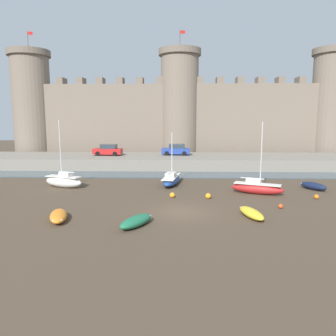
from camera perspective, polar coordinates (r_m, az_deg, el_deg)
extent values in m
plane|color=#4C3D2D|center=(24.74, 2.32, -7.67)|extent=(160.00, 160.00, 0.00)
cube|color=#3D4C56|center=(40.35, 2.08, -1.21)|extent=(80.00, 4.50, 0.10)
cube|color=gray|center=(47.40, 2.03, 1.19)|extent=(62.42, 10.00, 1.62)
cube|color=#7A6B5B|center=(56.08, 2.01, 7.95)|extent=(50.42, 2.80, 12.56)
cylinder|color=#7A6B5B|center=(61.38, -22.59, 9.52)|extent=(6.24, 6.24, 17.18)
cylinder|color=#706254|center=(62.29, -23.09, 17.89)|extent=(6.99, 6.99, 1.00)
cylinder|color=#4C4742|center=(62.67, -23.21, 19.69)|extent=(0.10, 0.10, 3.00)
cube|color=red|center=(62.74, -22.88, 20.82)|extent=(0.80, 0.04, 0.50)
cylinder|color=#7A6B5B|center=(56.10, 2.02, 10.31)|extent=(6.24, 6.24, 17.18)
cylinder|color=#706254|center=(57.09, 2.07, 19.47)|extent=(6.99, 6.99, 1.00)
cylinder|color=#4C4742|center=(57.50, 2.08, 21.42)|extent=(0.10, 0.10, 3.00)
cube|color=red|center=(57.78, 2.57, 22.58)|extent=(0.80, 0.04, 0.50)
cylinder|color=#7A6B5B|center=(61.62, 26.51, 9.27)|extent=(6.24, 6.24, 17.18)
cylinder|color=#706254|center=(62.53, 27.09, 17.61)|extent=(6.99, 6.99, 1.00)
cube|color=#746557|center=(59.71, -18.03, 14.15)|extent=(1.10, 2.52, 1.10)
cube|color=#746557|center=(58.71, -14.89, 14.38)|extent=(1.10, 2.52, 1.10)
cube|color=#746557|center=(57.88, -11.64, 14.58)|extent=(1.10, 2.52, 1.10)
cube|color=#746557|center=(57.23, -8.30, 14.73)|extent=(1.10, 2.52, 1.10)
cube|color=#746557|center=(56.76, -4.89, 14.84)|extent=(1.10, 2.52, 1.10)
cube|color=#746557|center=(56.49, -1.43, 14.90)|extent=(1.10, 2.52, 1.10)
cube|color=#746557|center=(56.53, 5.52, 14.86)|extent=(1.10, 2.52, 1.10)
cube|color=#746557|center=(56.83, 8.97, 14.76)|extent=(1.10, 2.52, 1.10)
cube|color=#746557|center=(57.33, 12.37, 14.61)|extent=(1.10, 2.52, 1.10)
cube|color=#746557|center=(58.01, 15.69, 14.42)|extent=(1.10, 2.52, 1.10)
cube|color=#746557|center=(58.88, 18.92, 14.19)|extent=(1.10, 2.52, 1.10)
cube|color=#746557|center=(59.91, 22.04, 13.93)|extent=(1.10, 2.52, 1.10)
ellipsoid|color=red|center=(31.47, 15.27, -3.51)|extent=(4.87, 2.90, 0.98)
cube|color=silver|center=(31.38, 15.31, -2.70)|extent=(4.27, 2.52, 0.08)
cube|color=silver|center=(31.39, 14.68, -2.19)|extent=(1.53, 1.22, 0.44)
cylinder|color=silver|center=(30.93, 15.95, 2.51)|extent=(0.10, 0.10, 5.67)
cylinder|color=silver|center=(31.36, 14.48, -1.76)|extent=(2.02, 0.88, 0.08)
ellipsoid|color=orange|center=(23.90, -18.54, -7.92)|extent=(1.98, 3.29, 0.64)
ellipsoid|color=gold|center=(23.88, -18.55, -7.78)|extent=(1.58, 2.68, 0.35)
cube|color=beige|center=(24.09, -18.53, -7.53)|extent=(0.97, 0.47, 0.06)
cube|color=beige|center=(22.72, -18.71, -8.57)|extent=(0.67, 0.45, 0.08)
ellipsoid|color=silver|center=(34.85, -17.73, -2.31)|extent=(4.43, 2.62, 1.15)
cube|color=silver|center=(34.75, -17.77, -1.44)|extent=(3.89, 2.27, 0.08)
cube|color=silver|center=(34.51, -17.38, -1.06)|extent=(1.40, 1.16, 0.44)
cylinder|color=silver|center=(34.53, -18.26, 3.27)|extent=(0.10, 0.10, 5.66)
cylinder|color=silver|center=(34.41, -17.25, -0.69)|extent=(1.83, 0.73, 0.08)
ellipsoid|color=#1E6B47|center=(21.61, -5.59, -9.21)|extent=(2.46, 3.22, 0.67)
ellipsoid|color=#339266|center=(21.59, -5.59, -9.06)|extent=(1.98, 2.62, 0.37)
cube|color=beige|center=(21.40, -5.96, -9.11)|extent=(0.91, 0.63, 0.06)
cube|color=beige|center=(22.51, -3.75, -8.24)|extent=(0.66, 0.54, 0.08)
ellipsoid|color=#234793|center=(34.63, 0.60, -2.17)|extent=(2.34, 5.57, 0.91)
cube|color=silver|center=(34.55, 0.60, -1.50)|extent=(2.01, 4.90, 0.08)
cube|color=silver|center=(34.12, 0.48, -1.18)|extent=(1.19, 1.65, 0.44)
cylinder|color=silver|center=(34.48, 0.69, 2.42)|extent=(0.10, 0.10, 4.61)
cylinder|color=silver|center=(33.95, 0.44, -0.84)|extent=(0.48, 2.41, 0.08)
ellipsoid|color=#141E3D|center=(35.21, 23.98, -2.88)|extent=(2.31, 2.95, 0.74)
ellipsoid|color=navy|center=(35.20, 23.99, -2.78)|extent=(1.86, 2.40, 0.41)
cube|color=beige|center=(35.07, 24.27, -2.77)|extent=(0.81, 0.60, 0.06)
cube|color=beige|center=(35.86, 22.56, -2.47)|extent=(0.60, 0.51, 0.08)
ellipsoid|color=yellow|center=(24.13, 14.34, -7.63)|extent=(1.74, 3.29, 0.59)
ellipsoid|color=#F2F246|center=(24.12, 14.34, -7.49)|extent=(1.39, 2.69, 0.33)
cube|color=beige|center=(23.91, 14.60, -7.54)|extent=(0.89, 0.40, 0.06)
cube|color=beige|center=(25.17, 13.11, -6.72)|extent=(0.61, 0.41, 0.08)
sphere|color=orange|center=(31.33, 24.44, -4.57)|extent=(0.41, 0.41, 0.41)
sphere|color=orange|center=(28.98, 0.75, -4.75)|extent=(0.47, 0.47, 0.47)
sphere|color=#E04C1E|center=(27.09, 19.03, -6.30)|extent=(0.36, 0.36, 0.36)
sphere|color=orange|center=(28.83, 7.01, -4.86)|extent=(0.49, 0.49, 0.49)
cube|color=red|center=(48.43, -10.45, 2.89)|extent=(4.19, 1.93, 0.80)
cube|color=#2D3842|center=(48.33, -10.31, 3.71)|extent=(2.34, 1.62, 0.64)
cylinder|color=black|center=(48.01, -12.18, 2.45)|extent=(0.65, 0.22, 0.64)
cylinder|color=black|center=(49.63, -11.60, 2.67)|extent=(0.65, 0.22, 0.64)
cylinder|color=black|center=(47.32, -9.23, 2.45)|extent=(0.65, 0.22, 0.64)
cylinder|color=black|center=(48.96, -8.75, 2.66)|extent=(0.65, 0.22, 0.64)
cube|color=#263F99|center=(48.11, 1.38, 2.99)|extent=(4.19, 1.93, 0.80)
cube|color=#2D3842|center=(48.03, 1.56, 3.82)|extent=(2.34, 1.62, 0.64)
cylinder|color=black|center=(47.39, -0.22, 2.57)|extent=(0.65, 0.22, 0.64)
cylinder|color=black|center=(49.07, -0.04, 2.78)|extent=(0.65, 0.22, 0.64)
cylinder|color=black|center=(47.23, 2.86, 2.54)|extent=(0.65, 0.22, 0.64)
cylinder|color=black|center=(48.92, 2.93, 2.75)|extent=(0.65, 0.22, 0.64)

